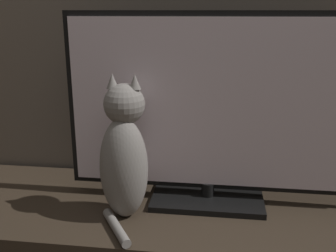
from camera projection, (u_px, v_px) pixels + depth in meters
The scene contains 2 objects.
tv at pixel (210, 113), 1.27m from camera, with size 0.94×0.23×0.63m.
cat at pixel (124, 155), 1.20m from camera, with size 0.16×0.28×0.45m.
Camera 1 is at (0.17, -0.26, 1.17)m, focal length 42.00 mm.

